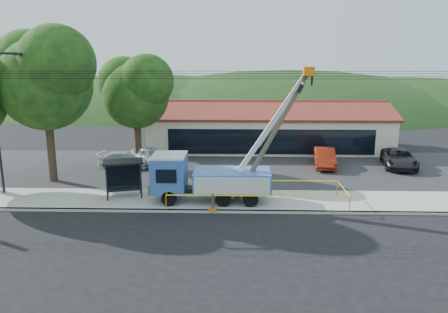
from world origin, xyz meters
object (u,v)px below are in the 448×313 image
object	(u,v)px
bus_shelter	(123,170)
car_red	(324,168)
utility_truck	(207,176)
car_dark	(398,168)
leaning_pole	(274,131)
car_silver	(152,167)
car_white	(125,168)

from	to	relation	value
bus_shelter	car_red	xyz separation A→B (m)	(14.06, 8.08, -1.84)
utility_truck	car_dark	world-z (taller)	utility_truck
car_dark	car_red	bearing A→B (deg)	-168.92
car_red	car_dark	bearing A→B (deg)	6.03
leaning_pole	car_red	size ratio (longest dim) A/B	1.79
bus_shelter	car_dark	world-z (taller)	bus_shelter
utility_truck	car_dark	distance (m)	17.20
utility_truck	car_red	world-z (taller)	utility_truck
bus_shelter	car_silver	world-z (taller)	bus_shelter
car_silver	leaning_pole	bearing A→B (deg)	-83.65
leaning_pole	car_silver	size ratio (longest dim) A/B	1.74
car_dark	leaning_pole	bearing A→B (deg)	-129.42
leaning_pole	car_dark	bearing A→B (deg)	39.47
utility_truck	car_white	xyz separation A→B (m)	(-7.11, 8.20, -1.66)
car_red	car_white	xyz separation A→B (m)	(-15.90, -0.60, 0.00)
leaning_pole	car_silver	distance (m)	13.24
car_silver	bus_shelter	bearing A→B (deg)	-131.52
utility_truck	car_white	distance (m)	10.98
leaning_pole	car_white	world-z (taller)	leaning_pole
car_silver	car_white	xyz separation A→B (m)	(-2.05, -0.37, 0.00)
car_red	car_dark	world-z (taller)	car_red
bus_shelter	car_red	world-z (taller)	bus_shelter
utility_truck	bus_shelter	world-z (taller)	utility_truck
bus_shelter	car_red	size ratio (longest dim) A/B	0.61
car_silver	car_white	size ratio (longest dim) A/B	1.09
bus_shelter	car_silver	xyz separation A→B (m)	(0.21, 7.86, -1.84)
car_silver	utility_truck	bearing A→B (deg)	-99.43
car_silver	car_dark	world-z (taller)	car_silver
car_dark	car_silver	bearing A→B (deg)	-168.25
car_red	car_white	world-z (taller)	car_red
car_white	utility_truck	bearing A→B (deg)	-131.99
utility_truck	car_dark	bearing A→B (deg)	30.91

